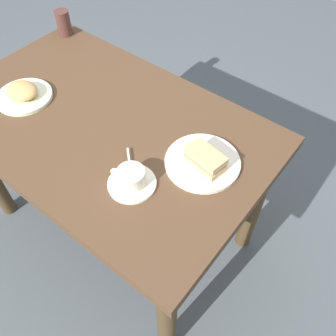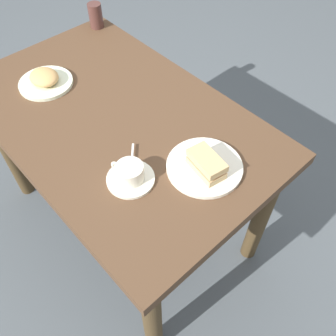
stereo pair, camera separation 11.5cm
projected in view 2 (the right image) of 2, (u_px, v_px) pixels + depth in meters
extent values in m
plane|color=#4D5357|center=(131.00, 218.00, 1.93)|extent=(6.00, 6.00, 0.00)
cube|color=#4F3623|center=(116.00, 119.00, 1.37)|extent=(1.23, 0.77, 0.05)
cylinder|color=#47351E|center=(262.00, 215.00, 1.54)|extent=(0.07, 0.07, 0.70)
cylinder|color=#47351E|center=(108.00, 93.00, 2.04)|extent=(0.07, 0.07, 0.70)
cylinder|color=#47351E|center=(152.00, 316.00, 1.27)|extent=(0.07, 0.07, 0.70)
cylinder|color=#47351E|center=(7.00, 148.00, 1.77)|extent=(0.07, 0.07, 0.70)
cylinder|color=silver|center=(204.00, 167.00, 1.18)|extent=(0.25, 0.25, 0.01)
cube|color=tan|center=(206.00, 167.00, 1.16)|extent=(0.14, 0.09, 0.03)
cube|color=#AA6851|center=(206.00, 164.00, 1.14)|extent=(0.13, 0.08, 0.01)
cube|color=tan|center=(207.00, 160.00, 1.13)|extent=(0.14, 0.09, 0.03)
cylinder|color=silver|center=(131.00, 179.00, 1.15)|extent=(0.15, 0.15, 0.01)
cylinder|color=silver|center=(130.00, 173.00, 1.13)|extent=(0.09, 0.09, 0.06)
cylinder|color=#AC7E59|center=(129.00, 168.00, 1.11)|extent=(0.08, 0.08, 0.01)
torus|color=silver|center=(117.00, 167.00, 1.14)|extent=(0.04, 0.02, 0.04)
cube|color=silver|center=(132.00, 152.00, 1.22)|extent=(0.06, 0.06, 0.00)
ellipsoid|color=silver|center=(132.00, 163.00, 1.19)|extent=(0.03, 0.03, 0.01)
cylinder|color=beige|center=(46.00, 83.00, 1.46)|extent=(0.21, 0.21, 0.01)
ellipsoid|color=tan|center=(44.00, 77.00, 1.43)|extent=(0.13, 0.11, 0.04)
cylinder|color=#4F2E28|center=(96.00, 16.00, 1.69)|extent=(0.06, 0.06, 0.11)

